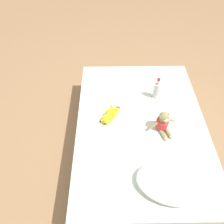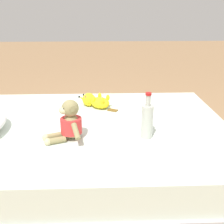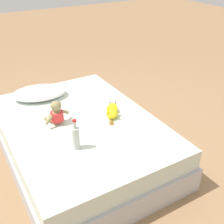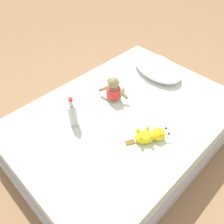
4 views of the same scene
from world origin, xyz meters
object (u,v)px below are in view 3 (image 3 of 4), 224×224
at_px(plush_monkey, 56,114).
at_px(glass_bottle, 76,137).
at_px(plush_yellow_creature, 112,111).
at_px(bed, 80,139).
at_px(pillow, 39,93).

distance_m(plush_monkey, glass_bottle, 0.45).
height_order(plush_yellow_creature, glass_bottle, glass_bottle).
distance_m(bed, plush_yellow_creature, 0.43).
xyz_separation_m(plush_monkey, glass_bottle, (-0.00, -0.45, 0.01)).
distance_m(pillow, plush_monkey, 0.59).
xyz_separation_m(bed, plush_monkey, (-0.20, 0.07, 0.31)).
distance_m(plush_monkey, plush_yellow_creature, 0.54).
bearing_deg(glass_bottle, bed, 62.55).
bearing_deg(plush_yellow_creature, bed, 167.95).
bearing_deg(pillow, glass_bottle, -91.46).
xyz_separation_m(bed, plush_yellow_creature, (0.33, -0.07, 0.26)).
xyz_separation_m(pillow, plush_monkey, (-0.03, -0.59, 0.04)).
height_order(plush_monkey, plush_yellow_creature, plush_monkey).
distance_m(bed, plush_monkey, 0.37).
relative_size(bed, pillow, 3.00).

